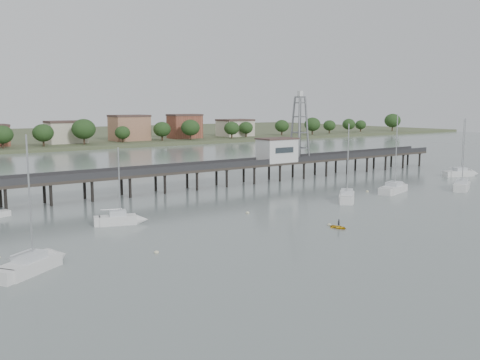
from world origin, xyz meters
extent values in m
plane|color=slate|center=(0.00, 0.00, 0.00)|extent=(500.00, 500.00, 0.00)
cube|color=#2D2823|center=(0.00, 60.00, 3.75)|extent=(150.00, 5.00, 0.50)
cube|color=#333335|center=(0.00, 57.60, 4.55)|extent=(150.00, 0.12, 1.10)
cube|color=#333335|center=(0.00, 62.40, 4.55)|extent=(150.00, 0.12, 1.10)
cylinder|color=black|center=(0.00, 58.10, 1.80)|extent=(0.50, 0.50, 4.40)
cylinder|color=black|center=(0.00, 61.90, 1.80)|extent=(0.50, 0.50, 4.40)
cylinder|color=black|center=(73.00, 58.10, 1.80)|extent=(0.50, 0.50, 4.40)
cylinder|color=black|center=(73.00, 61.90, 1.80)|extent=(0.50, 0.50, 4.40)
cube|color=silver|center=(25.00, 60.00, 6.50)|extent=(8.00, 5.00, 5.00)
cube|color=#4C3833|center=(25.00, 60.00, 9.15)|extent=(8.40, 5.40, 0.30)
cube|color=slate|center=(31.50, 60.00, 18.15)|extent=(1.80, 1.80, 0.30)
cube|color=silver|center=(31.50, 60.00, 18.90)|extent=(0.90, 0.90, 1.20)
cube|color=silver|center=(32.55, 34.35, 0.48)|extent=(7.66, 4.75, 1.65)
cone|color=silver|center=(36.83, 35.66, 0.48)|extent=(3.66, 3.53, 2.78)
cube|color=silver|center=(32.55, 34.35, 1.65)|extent=(3.69, 3.06, 0.75)
cylinder|color=#A5A8AA|center=(33.02, 34.50, 8.01)|extent=(0.18, 0.18, 13.42)
cylinder|color=#A5A8AA|center=(31.41, 34.01, 2.20)|extent=(4.03, 1.33, 0.12)
cube|color=silver|center=(-36.37, 23.86, 0.48)|extent=(6.91, 5.83, 1.65)
cone|color=silver|center=(-32.95, 26.18, 0.48)|extent=(3.72, 3.67, 2.57)
cube|color=silver|center=(-36.37, 23.86, 1.65)|extent=(3.58, 3.35, 0.75)
cylinder|color=#A5A8AA|center=(-35.99, 24.12, 7.49)|extent=(0.18, 0.18, 12.38)
cylinder|color=#A5A8AA|center=(-37.28, 23.24, 2.20)|extent=(3.26, 2.26, 0.12)
cube|color=silver|center=(63.68, 40.32, 0.48)|extent=(6.75, 4.38, 1.65)
cone|color=silver|center=(67.40, 39.03, 0.48)|extent=(3.28, 3.17, 2.45)
cube|color=silver|center=(63.68, 40.32, 1.65)|extent=(3.29, 2.77, 0.75)
cylinder|color=#A5A8AA|center=(64.10, 40.18, 7.20)|extent=(0.18, 0.18, 11.80)
cylinder|color=#A5A8AA|center=(62.69, 40.67, 2.20)|extent=(3.51, 1.32, 0.12)
cube|color=silver|center=(-20.84, 38.90, 0.48)|extent=(5.39, 3.36, 1.65)
cone|color=silver|center=(-17.83, 37.97, 0.48)|extent=(2.58, 2.49, 1.96)
cube|color=silver|center=(-20.84, 38.90, 1.65)|extent=(2.60, 2.16, 0.75)
cylinder|color=#A5A8AA|center=(-20.50, 38.79, 6.02)|extent=(0.18, 0.18, 9.44)
cylinder|color=#A5A8AA|center=(-21.64, 39.15, 2.20)|extent=(2.84, 0.99, 0.12)
cube|color=silver|center=(18.60, 33.20, 0.48)|extent=(6.41, 6.12, 1.65)
cone|color=silver|center=(21.56, 35.87, 0.48)|extent=(3.64, 3.63, 2.48)
cube|color=silver|center=(18.60, 33.20, 1.65)|extent=(3.44, 3.38, 0.75)
cylinder|color=#A5A8AA|center=(18.93, 33.49, 7.29)|extent=(0.18, 0.18, 11.97)
cylinder|color=#A5A8AA|center=(17.81, 32.48, 2.20)|extent=(2.85, 2.58, 0.12)
cube|color=silver|center=(46.22, 28.87, 0.48)|extent=(7.17, 5.41, 1.65)
cone|color=silver|center=(49.95, 30.80, 0.48)|extent=(3.69, 3.61, 2.61)
cube|color=silver|center=(46.22, 28.87, 1.65)|extent=(3.61, 3.23, 0.75)
cylinder|color=#A5A8AA|center=(46.64, 29.09, 7.60)|extent=(0.18, 0.18, 12.60)
cylinder|color=#A5A8AA|center=(45.23, 28.36, 2.20)|extent=(3.54, 1.91, 0.12)
imported|color=yellow|center=(2.54, 19.56, 0.00)|extent=(1.76, 0.76, 2.39)
imported|color=black|center=(2.54, 19.56, 0.00)|extent=(0.48, 1.02, 0.24)
ellipsoid|color=beige|center=(29.05, 37.72, 0.08)|extent=(0.56, 0.56, 0.39)
ellipsoid|color=beige|center=(-1.56, 34.70, 0.08)|extent=(0.56, 0.56, 0.39)
ellipsoid|color=beige|center=(2.72, 21.49, 0.08)|extent=(0.56, 0.56, 0.39)
ellipsoid|color=beige|center=(-22.97, 22.89, 0.08)|extent=(0.56, 0.56, 0.39)
cube|color=brown|center=(18.00, 183.00, 5.70)|extent=(13.00, 10.50, 9.00)
cube|color=brown|center=(45.00, 183.00, 5.70)|extent=(13.00, 10.50, 9.00)
cube|color=brown|center=(72.00, 183.00, 5.70)|extent=(13.00, 10.50, 9.00)
cube|color=brown|center=(100.00, 183.00, 5.70)|extent=(13.00, 10.50, 9.00)
ellipsoid|color=#1D3515|center=(0.00, 171.00, 6.00)|extent=(8.00, 8.00, 6.80)
ellipsoid|color=#1D3515|center=(120.00, 171.00, 6.00)|extent=(8.00, 8.00, 6.80)
camera|label=1|loc=(-49.18, -29.97, 16.58)|focal=40.00mm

